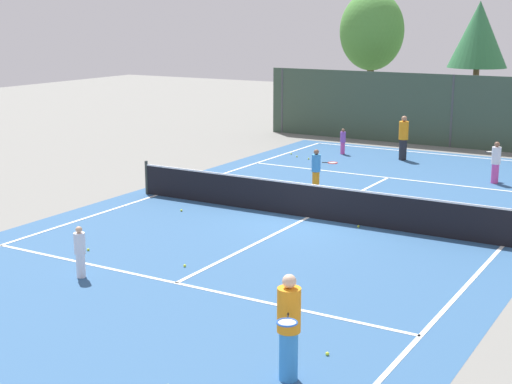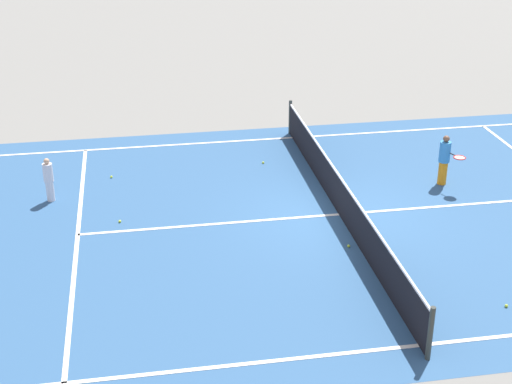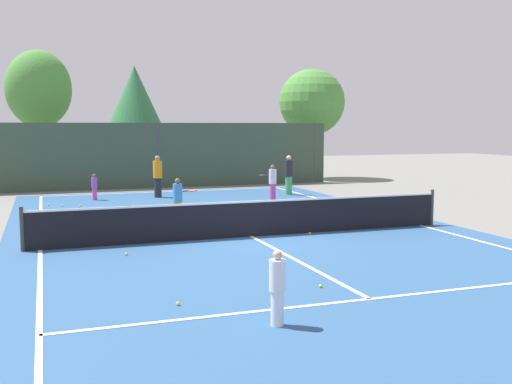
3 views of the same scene
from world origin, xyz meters
TOP-DOWN VIEW (x-y plane):
  - ground_plane at (0.00, 0.00)m, footprint 80.00×80.00m
  - court_surface at (0.00, 0.00)m, footprint 13.00×25.00m
  - tennis_net at (0.00, 0.00)m, footprint 11.90×0.10m
  - perimeter_fence at (0.00, 14.00)m, footprint 18.00×0.12m
  - tree_0 at (-5.44, 17.82)m, footprint 3.31×2.90m
  - tree_1 at (-0.35, 19.03)m, footprint 2.89×2.89m
  - tree_2 at (9.36, 16.35)m, footprint 3.79×3.79m
  - player_0 at (3.50, 7.46)m, footprint 0.71×0.84m
  - player_2 at (4.90, 9.07)m, footprint 0.37×0.37m
  - player_3 at (-1.34, 3.25)m, footprint 0.88×0.55m
  - player_4 at (-0.77, 10.00)m, footprint 0.38×0.38m
  - player_5 at (-3.40, 9.97)m, footprint 0.23×0.23m
  - player_6 at (-2.06, -7.15)m, footprint 0.25×0.25m
  - tennis_ball_0 at (-0.48, -5.41)m, footprint 0.07×0.07m
  - tennis_ball_1 at (-3.27, -5.62)m, footprint 0.07×0.07m
  - tennis_ball_2 at (-4.72, 8.36)m, footprint 0.07×0.07m
  - tennis_ball_3 at (-5.22, 8.79)m, footprint 0.07×0.07m
  - tennis_ball_5 at (1.67, -0.24)m, footprint 0.07×0.07m
  - tennis_ball_7 at (-4.08, 8.14)m, footprint 0.07×0.07m
  - tennis_ball_8 at (-3.58, -1.29)m, footprint 0.07×0.07m
  - tennis_ball_9 at (4.58, 2.17)m, footprint 0.07×0.07m

SIDE VIEW (x-z plane):
  - ground_plane at x=0.00m, z-range 0.00..0.00m
  - court_surface at x=0.00m, z-range 0.00..0.01m
  - tennis_ball_0 at x=-0.48m, z-range 0.00..0.07m
  - tennis_ball_1 at x=-3.27m, z-range 0.00..0.07m
  - tennis_ball_2 at x=-4.72m, z-range 0.00..0.07m
  - tennis_ball_3 at x=-5.22m, z-range 0.00..0.07m
  - tennis_ball_5 at x=1.67m, z-range 0.00..0.07m
  - tennis_ball_7 at x=-4.08m, z-range 0.00..0.07m
  - tennis_ball_8 at x=-3.58m, z-range 0.00..0.07m
  - tennis_ball_9 at x=4.58m, z-range 0.00..0.07m
  - tennis_net at x=0.00m, z-range -0.04..1.06m
  - player_5 at x=-3.40m, z-range 0.01..1.10m
  - player_6 at x=-2.06m, z-range 0.01..1.19m
  - player_3 at x=-1.34m, z-range 0.03..1.42m
  - player_0 at x=3.50m, z-range 0.03..1.49m
  - player_2 at x=4.90m, z-range 0.02..1.77m
  - player_4 at x=-0.77m, z-range 0.02..1.81m
  - perimeter_fence at x=0.00m, z-range 0.00..3.20m
  - tree_2 at x=9.36m, z-range 1.24..7.55m
  - tree_1 at x=-0.35m, z-range 1.57..7.98m
  - tree_0 at x=-5.44m, z-range 1.44..8.38m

